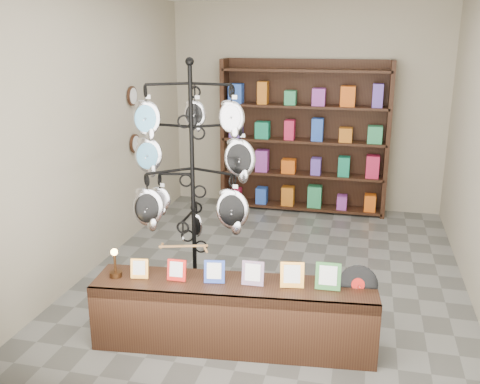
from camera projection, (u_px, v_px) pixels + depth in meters
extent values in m
plane|color=slate|center=(275.00, 272.00, 5.93)|extent=(5.00, 5.00, 0.00)
plane|color=#AEA28C|center=(306.00, 108.00, 7.84)|extent=(4.00, 0.00, 4.00)
plane|color=#AEA28C|center=(208.00, 215.00, 3.18)|extent=(4.00, 0.00, 4.00)
plane|color=#AEA28C|center=(101.00, 131.00, 5.96)|extent=(0.00, 5.00, 5.00)
cylinder|color=black|center=(196.00, 301.00, 5.24)|extent=(0.57, 0.57, 0.03)
cylinder|color=black|center=(193.00, 191.00, 4.93)|extent=(0.05, 0.05, 2.29)
sphere|color=black|center=(190.00, 61.00, 4.59)|extent=(0.08, 0.08, 0.08)
ellipsoid|color=silver|center=(197.00, 226.00, 5.28)|extent=(0.13, 0.06, 0.24)
cube|color=#B8814C|center=(183.00, 246.00, 4.74)|extent=(0.42, 0.14, 0.04)
cube|color=black|center=(234.00, 314.00, 4.46)|extent=(2.36, 0.72, 0.57)
cube|color=orange|center=(140.00, 269.00, 4.46)|extent=(0.15, 0.07, 0.17)
cube|color=red|center=(177.00, 270.00, 4.41)|extent=(0.16, 0.07, 0.18)
cube|color=#263FA5|center=(214.00, 272.00, 4.37)|extent=(0.17, 0.07, 0.19)
cube|color=#E54C33|center=(253.00, 273.00, 4.33)|extent=(0.19, 0.08, 0.20)
cube|color=orange|center=(292.00, 275.00, 4.29)|extent=(0.20, 0.08, 0.21)
cube|color=#337233|center=(328.00, 276.00, 4.25)|extent=(0.21, 0.08, 0.22)
cylinder|color=black|center=(358.00, 284.00, 4.30)|extent=(0.32, 0.10, 0.31)
cylinder|color=red|center=(358.00, 285.00, 4.29)|extent=(0.11, 0.04, 0.10)
cylinder|color=#422612|center=(116.00, 274.00, 4.50)|extent=(0.11, 0.11, 0.04)
cylinder|color=#422612|center=(115.00, 264.00, 4.47)|extent=(0.02, 0.02, 0.15)
sphere|color=#FFBF59|center=(114.00, 252.00, 4.44)|extent=(0.06, 0.06, 0.06)
cube|color=black|center=(305.00, 135.00, 7.90)|extent=(2.40, 0.04, 2.20)
cube|color=black|center=(225.00, 134.00, 8.01)|extent=(0.06, 0.36, 2.20)
cube|color=black|center=(388.00, 141.00, 7.48)|extent=(0.06, 0.36, 2.20)
cube|color=black|center=(301.00, 206.00, 8.05)|extent=(2.36, 0.36, 0.04)
cube|color=black|center=(302.00, 174.00, 7.90)|extent=(2.36, 0.36, 0.03)
cube|color=black|center=(304.00, 141.00, 7.76)|extent=(2.36, 0.36, 0.04)
cube|color=black|center=(305.00, 106.00, 7.62)|extent=(2.36, 0.36, 0.04)
cube|color=black|center=(306.00, 70.00, 7.48)|extent=(2.36, 0.36, 0.04)
cylinder|color=black|center=(132.00, 96.00, 6.61)|extent=(0.03, 0.24, 0.24)
cylinder|color=black|center=(135.00, 144.00, 6.78)|extent=(0.03, 0.24, 0.24)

